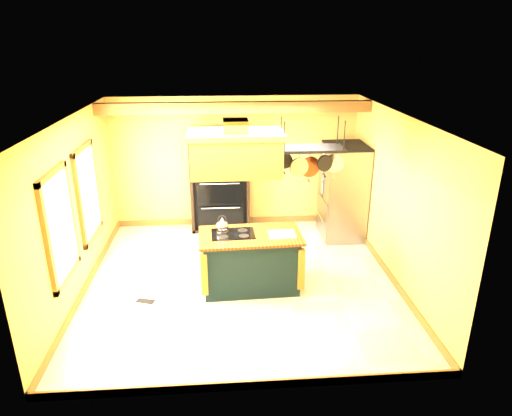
{
  "coord_description": "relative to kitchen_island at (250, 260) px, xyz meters",
  "views": [
    {
      "loc": [
        -0.26,
        -6.64,
        3.82
      ],
      "look_at": [
        0.27,
        0.3,
        1.17
      ],
      "focal_mm": 32.0,
      "sensor_mm": 36.0,
      "label": 1
    }
  ],
  "objects": [
    {
      "name": "wall_back",
      "position": [
        -0.14,
        2.69,
        0.88
      ],
      "size": [
        5.0,
        0.02,
        2.7
      ],
      "primitive_type": "cube",
      "color": "gold",
      "rests_on": "floor"
    },
    {
      "name": "floor_register",
      "position": [
        -1.63,
        -0.33,
        -0.46
      ],
      "size": [
        0.3,
        0.2,
        0.01
      ],
      "primitive_type": "cube",
      "rotation": [
        0.0,
        0.0,
        -0.3
      ],
      "color": "black",
      "rests_on": "floor"
    },
    {
      "name": "hutch",
      "position": [
        -0.46,
        2.47,
        0.36
      ],
      "size": [
        1.19,
        0.54,
        2.1
      ],
      "color": "black",
      "rests_on": "floor"
    },
    {
      "name": "range_hood",
      "position": [
        -0.2,
        -0.0,
        1.77
      ],
      "size": [
        1.38,
        0.78,
        0.8
      ],
      "color": "#A46F29",
      "rests_on": "ceiling"
    },
    {
      "name": "kitchen_island",
      "position": [
        0.0,
        0.0,
        0.0
      ],
      "size": [
        1.63,
        0.95,
        1.11
      ],
      "rotation": [
        0.0,
        0.0,
        0.04
      ],
      "color": "black",
      "rests_on": "floor"
    },
    {
      "name": "ceiling",
      "position": [
        -0.14,
        0.19,
        2.23
      ],
      "size": [
        5.0,
        5.0,
        0.0
      ],
      "primitive_type": "plane",
      "rotation": [
        3.14,
        0.0,
        0.0
      ],
      "color": "white",
      "rests_on": "wall_back"
    },
    {
      "name": "pot_rack",
      "position": [
        0.91,
        0.01,
        1.69
      ],
      "size": [
        1.02,
        0.47,
        0.9
      ],
      "color": "black",
      "rests_on": "ceiling"
    },
    {
      "name": "ceiling_beam",
      "position": [
        -0.14,
        1.89,
        2.12
      ],
      "size": [
        5.0,
        0.15,
        0.2
      ],
      "primitive_type": "cube",
      "color": "olive",
      "rests_on": "ceiling"
    },
    {
      "name": "wall_front",
      "position": [
        -0.14,
        -2.31,
        0.88
      ],
      "size": [
        5.0,
        0.02,
        2.7
      ],
      "primitive_type": "cube",
      "color": "gold",
      "rests_on": "floor"
    },
    {
      "name": "window_near",
      "position": [
        -2.61,
        -0.61,
        0.93
      ],
      "size": [
        0.06,
        1.06,
        1.56
      ],
      "color": "olive",
      "rests_on": "wall_left"
    },
    {
      "name": "wall_right",
      "position": [
        2.36,
        0.19,
        0.88
      ],
      "size": [
        0.02,
        5.0,
        2.7
      ],
      "primitive_type": "cube",
      "color": "gold",
      "rests_on": "floor"
    },
    {
      "name": "window_far",
      "position": [
        -2.61,
        0.79,
        0.93
      ],
      "size": [
        0.06,
        1.06,
        1.56
      ],
      "color": "olive",
      "rests_on": "wall_left"
    },
    {
      "name": "refrigerator",
      "position": [
        1.94,
        1.87,
        0.42
      ],
      "size": [
        0.8,
        0.94,
        1.84
      ],
      "color": "gray",
      "rests_on": "floor"
    },
    {
      "name": "floor",
      "position": [
        -0.14,
        0.19,
        -0.47
      ],
      "size": [
        5.0,
        5.0,
        0.0
      ],
      "primitive_type": "plane",
      "color": "beige",
      "rests_on": "ground"
    },
    {
      "name": "wall_left",
      "position": [
        -2.64,
        0.19,
        0.88
      ],
      "size": [
        0.02,
        5.0,
        2.7
      ],
      "primitive_type": "cube",
      "color": "gold",
      "rests_on": "floor"
    }
  ]
}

